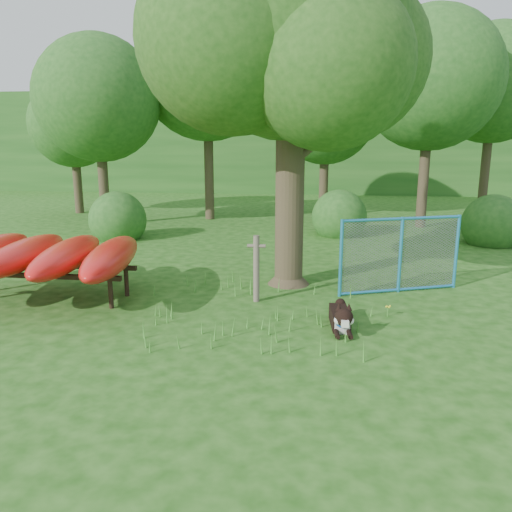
# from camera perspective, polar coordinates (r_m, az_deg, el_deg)

# --- Properties ---
(ground) EXTENTS (80.00, 80.00, 0.00)m
(ground) POSITION_cam_1_polar(r_m,az_deg,el_deg) (8.18, -2.45, -8.68)
(ground) COLOR #194A0E
(ground) RESTS_ON ground
(oak_tree) EXTENTS (5.72, 5.04, 7.52)m
(oak_tree) POSITION_cam_1_polar(r_m,az_deg,el_deg) (10.68, 3.86, 23.72)
(oak_tree) COLOR #372D1E
(oak_tree) RESTS_ON ground
(wooden_post) EXTENTS (0.35, 0.12, 1.29)m
(wooden_post) POSITION_cam_1_polar(r_m,az_deg,el_deg) (9.50, 0.04, -1.26)
(wooden_post) COLOR brown
(wooden_post) RESTS_ON ground
(kayak_rack) EXTENTS (3.83, 3.40, 1.15)m
(kayak_rack) POSITION_cam_1_polar(r_m,az_deg,el_deg) (10.42, -22.94, 0.08)
(kayak_rack) COLOR black
(kayak_rack) RESTS_ON ground
(husky_dog) EXTENTS (0.37, 1.27, 0.56)m
(husky_dog) POSITION_cam_1_polar(r_m,az_deg,el_deg) (8.33, 9.71, -7.00)
(husky_dog) COLOR black
(husky_dog) RESTS_ON ground
(fence_section) EXTENTS (2.51, 1.01, 2.59)m
(fence_section) POSITION_cam_1_polar(r_m,az_deg,el_deg) (10.50, 16.17, 0.12)
(fence_section) COLOR #2A8BC7
(fence_section) RESTS_ON ground
(wildflower_clump) EXTENTS (0.10, 0.09, 0.21)m
(wildflower_clump) POSITION_cam_1_polar(r_m,az_deg,el_deg) (9.10, 14.85, -5.71)
(wildflower_clump) COLOR #489430
(wildflower_clump) RESTS_ON ground
(bg_tree_a) EXTENTS (4.40, 4.40, 6.70)m
(bg_tree_a) POSITION_cam_1_polar(r_m,az_deg,el_deg) (19.21, -17.63, 16.72)
(bg_tree_a) COLOR #372D1E
(bg_tree_a) RESTS_ON ground
(bg_tree_b) EXTENTS (5.20, 5.20, 8.22)m
(bg_tree_b) POSITION_cam_1_polar(r_m,az_deg,el_deg) (20.13, -5.62, 20.26)
(bg_tree_b) COLOR #372D1E
(bg_tree_b) RESTS_ON ground
(bg_tree_c) EXTENTS (4.00, 4.00, 6.12)m
(bg_tree_c) POSITION_cam_1_polar(r_m,az_deg,el_deg) (20.53, 7.97, 15.84)
(bg_tree_c) COLOR #372D1E
(bg_tree_c) RESTS_ON ground
(bg_tree_d) EXTENTS (4.80, 4.80, 7.50)m
(bg_tree_d) POSITION_cam_1_polar(r_m,az_deg,el_deg) (18.99, 19.35, 18.48)
(bg_tree_d) COLOR #372D1E
(bg_tree_d) RESTS_ON ground
(bg_tree_e) EXTENTS (4.60, 4.60, 7.55)m
(bg_tree_e) POSITION_cam_1_polar(r_m,az_deg,el_deg) (22.64, 25.52, 17.33)
(bg_tree_e) COLOR #372D1E
(bg_tree_e) RESTS_ON ground
(bg_tree_f) EXTENTS (3.60, 3.60, 5.55)m
(bg_tree_f) POSITION_cam_1_polar(r_m,az_deg,el_deg) (22.94, -20.18, 13.93)
(bg_tree_f) COLOR #372D1E
(bg_tree_f) RESTS_ON ground
(shrub_left) EXTENTS (1.80, 1.80, 1.80)m
(shrub_left) POSITION_cam_1_polar(r_m,az_deg,el_deg) (16.53, -15.40, 1.94)
(shrub_left) COLOR #20551B
(shrub_left) RESTS_ON ground
(shrub_right) EXTENTS (1.80, 1.80, 1.80)m
(shrub_right) POSITION_cam_1_polar(r_m,az_deg,el_deg) (16.63, 25.23, 1.23)
(shrub_right) COLOR #20551B
(shrub_right) RESTS_ON ground
(shrub_mid) EXTENTS (1.80, 1.80, 1.80)m
(shrub_mid) POSITION_cam_1_polar(r_m,az_deg,el_deg) (16.79, 9.41, 2.39)
(shrub_mid) COLOR #20551B
(shrub_mid) RESTS_ON ground
(wooded_hillside) EXTENTS (80.00, 12.00, 6.00)m
(wooded_hillside) POSITION_cam_1_polar(r_m,az_deg,el_deg) (35.52, 5.12, 12.82)
(wooded_hillside) COLOR #20551B
(wooded_hillside) RESTS_ON ground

